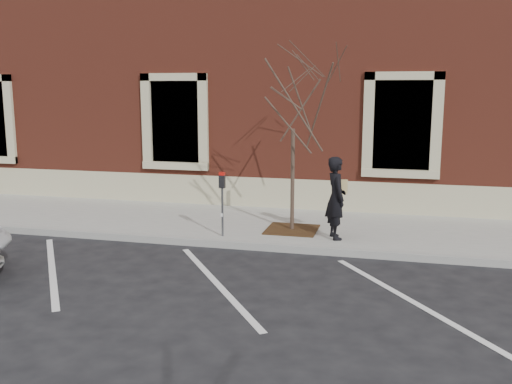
# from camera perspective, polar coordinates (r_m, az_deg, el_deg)

# --- Properties ---
(ground) EXTENTS (120.00, 120.00, 0.00)m
(ground) POSITION_cam_1_polar(r_m,az_deg,el_deg) (11.95, -0.70, -5.70)
(ground) COLOR #28282B
(ground) RESTS_ON ground
(sidewalk_near) EXTENTS (40.00, 3.50, 0.15)m
(sidewalk_near) POSITION_cam_1_polar(r_m,az_deg,el_deg) (13.57, 1.18, -3.41)
(sidewalk_near) COLOR #B7B6AC
(sidewalk_near) RESTS_ON ground
(curb_near) EXTENTS (40.00, 0.12, 0.15)m
(curb_near) POSITION_cam_1_polar(r_m,az_deg,el_deg) (11.88, -0.77, -5.41)
(curb_near) COLOR #9E9E99
(curb_near) RESTS_ON ground
(parking_stripes) EXTENTS (28.00, 4.40, 0.01)m
(parking_stripes) POSITION_cam_1_polar(r_m,az_deg,el_deg) (9.94, -3.98, -9.06)
(parking_stripes) COLOR silver
(parking_stripes) RESTS_ON ground
(building_civic) EXTENTS (40.00, 8.62, 8.00)m
(building_civic) POSITION_cam_1_polar(r_m,az_deg,el_deg) (19.09, 5.35, 12.37)
(building_civic) COLOR maroon
(building_civic) RESTS_ON ground
(man) EXTENTS (0.63, 0.75, 1.75)m
(man) POSITION_cam_1_polar(r_m,az_deg,el_deg) (12.11, 8.00, -0.59)
(man) COLOR black
(man) RESTS_ON sidewalk_near
(parking_meter) EXTENTS (0.13, 0.10, 1.40)m
(parking_meter) POSITION_cam_1_polar(r_m,az_deg,el_deg) (12.18, -3.40, -0.00)
(parking_meter) COLOR #595B60
(parking_meter) RESTS_ON sidewalk_near
(tree_grate) EXTENTS (1.13, 1.13, 0.03)m
(tree_grate) POSITION_cam_1_polar(r_m,az_deg,el_deg) (12.90, 3.62, -3.76)
(tree_grate) COLOR #453016
(tree_grate) RESTS_ON sidewalk_near
(sapling) EXTENTS (2.49, 2.49, 4.14)m
(sapling) POSITION_cam_1_polar(r_m,az_deg,el_deg) (12.51, 3.77, 9.16)
(sapling) COLOR #4F3B30
(sapling) RESTS_ON sidewalk_near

